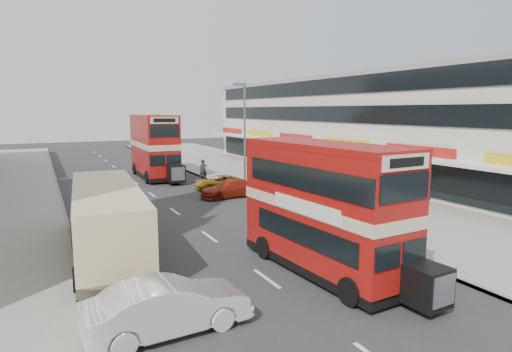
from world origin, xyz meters
TOP-DOWN VIEW (x-y plane):
  - ground at (0.00, 0.00)m, footprint 160.00×160.00m
  - road_surface at (0.00, 20.00)m, footprint 12.00×90.00m
  - pavement_right at (12.00, 20.00)m, footprint 12.00×90.00m
  - kerb_left at (-6.10, 20.00)m, footprint 0.20×90.00m
  - kerb_right at (6.10, 20.00)m, footprint 0.20×90.00m
  - commercial_row at (19.95, 22.00)m, footprint 9.90×46.20m
  - street_lamp at (6.52, 18.00)m, footprint 1.00×0.20m
  - bus_main at (2.27, 1.68)m, footprint 2.94×8.76m
  - bus_second at (2.22, 28.15)m, footprint 2.96×10.07m
  - coach at (-4.78, 7.58)m, footprint 3.39×10.52m
  - car_left_front at (-4.26, -0.20)m, footprint 4.69×1.86m
  - car_right_a at (4.75, 16.58)m, footprint 4.49×2.14m
  - car_right_b at (5.27, 20.00)m, footprint 3.97×2.07m
  - pedestrian_near at (7.75, 15.57)m, footprint 0.85×0.71m
  - cyclist at (4.82, 22.29)m, footprint 0.71×1.76m

SIDE VIEW (x-z plane):
  - ground at x=0.00m, z-range 0.00..0.00m
  - road_surface at x=0.00m, z-range 0.00..0.01m
  - pavement_right at x=12.00m, z-range 0.00..0.15m
  - kerb_left at x=-6.10m, z-range -0.01..0.15m
  - kerb_right at x=6.10m, z-range -0.01..0.15m
  - car_right_b at x=5.27m, z-range 0.00..1.07m
  - car_right_a at x=4.75m, z-range 0.00..1.26m
  - cyclist at x=4.82m, z-range -0.34..1.79m
  - car_left_front at x=-4.26m, z-range 0.00..1.52m
  - pedestrian_near at x=7.75m, z-range 0.15..2.11m
  - coach at x=-4.78m, z-range 0.25..2.99m
  - bus_main at x=2.27m, z-range 0.13..4.92m
  - bus_second at x=2.22m, z-range 0.15..5.66m
  - commercial_row at x=19.95m, z-range 0.05..9.35m
  - street_lamp at x=6.52m, z-range 0.72..8.85m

